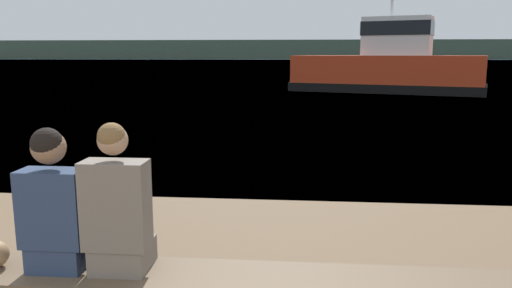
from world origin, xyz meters
The scene contains 6 objects.
water_surface centered at (0.00, 125.87, 0.00)m, with size 240.00×240.00×0.00m, color teal.
far_shoreline centered at (0.00, 180.98, 3.29)m, with size 600.00×12.00×6.58m, color #384233.
bench_main centered at (0.32, 2.66, 0.36)m, with size 7.67×0.54×0.43m.
person_left centered at (-0.33, 2.66, 0.87)m, with size 0.43×0.39×0.99m.
person_right centered at (0.10, 2.66, 0.87)m, with size 0.43×0.38×1.03m.
tugboat_red centered at (5.59, 25.07, 1.16)m, with size 9.75×5.96×6.09m.
Camera 1 is at (1.31, -0.43, 1.89)m, focal length 35.00 mm.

